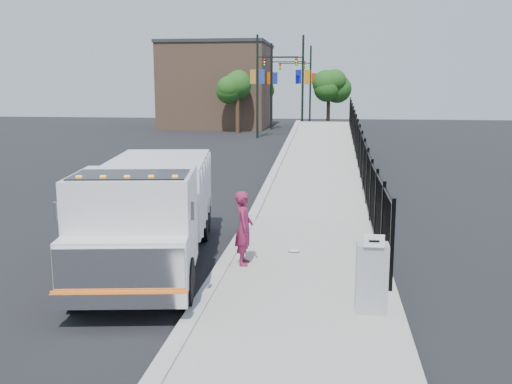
# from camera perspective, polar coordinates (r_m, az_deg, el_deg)

# --- Properties ---
(ground) EXTENTS (120.00, 120.00, 0.00)m
(ground) POSITION_cam_1_polar(r_m,az_deg,el_deg) (13.72, -2.64, -6.73)
(ground) COLOR black
(ground) RESTS_ON ground
(sidewalk) EXTENTS (3.55, 12.00, 0.12)m
(sidewalk) POSITION_cam_1_polar(r_m,az_deg,el_deg) (11.61, 5.11, -9.70)
(sidewalk) COLOR #9E998E
(sidewalk) RESTS_ON ground
(curb) EXTENTS (0.30, 12.00, 0.16)m
(curb) POSITION_cam_1_polar(r_m,az_deg,el_deg) (11.83, -4.36, -9.20)
(curb) COLOR #ADAAA3
(curb) RESTS_ON ground
(ramp) EXTENTS (3.95, 24.06, 3.19)m
(ramp) POSITION_cam_1_polar(r_m,az_deg,el_deg) (29.18, 7.03, 2.45)
(ramp) COLOR #9E998E
(ramp) RESTS_ON ground
(iron_fence) EXTENTS (0.10, 28.00, 1.80)m
(iron_fence) POSITION_cam_1_polar(r_m,az_deg,el_deg) (25.12, 10.24, 3.13)
(iron_fence) COLOR black
(iron_fence) RESTS_ON ground
(truck) EXTENTS (3.42, 7.54, 2.49)m
(truck) POSITION_cam_1_polar(r_m,az_deg,el_deg) (13.04, -10.55, -1.45)
(truck) COLOR black
(truck) RESTS_ON ground
(worker) EXTENTS (0.45, 0.64, 1.67)m
(worker) POSITION_cam_1_polar(r_m,az_deg,el_deg) (12.74, -1.22, -3.62)
(worker) COLOR maroon
(worker) RESTS_ON sidewalk
(utility_cabinet) EXTENTS (0.55, 0.40, 1.25)m
(utility_cabinet) POSITION_cam_1_polar(r_m,az_deg,el_deg) (10.34, 11.49, -8.42)
(utility_cabinet) COLOR gray
(utility_cabinet) RESTS_ON sidewalk
(arrow_sign) EXTENTS (0.35, 0.04, 0.22)m
(arrow_sign) POSITION_cam_1_polar(r_m,az_deg,el_deg) (9.92, 11.73, -4.81)
(arrow_sign) COLOR white
(arrow_sign) RESTS_ON utility_cabinet
(debris) EXTENTS (0.29, 0.29, 0.07)m
(debris) POSITION_cam_1_polar(r_m,az_deg,el_deg) (13.90, 3.81, -5.84)
(debris) COLOR silver
(debris) RESTS_ON sidewalk
(light_pole_0) EXTENTS (3.78, 0.22, 8.00)m
(light_pole_0) POSITION_cam_1_polar(r_m,az_deg,el_deg) (45.47, 0.53, 10.91)
(light_pole_0) COLOR black
(light_pole_0) RESTS_ON ground
(light_pole_1) EXTENTS (3.77, 0.22, 8.00)m
(light_pole_1) POSITION_cam_1_polar(r_m,az_deg,el_deg) (46.10, 4.31, 10.88)
(light_pole_1) COLOR black
(light_pole_1) RESTS_ON ground
(light_pole_2) EXTENTS (3.78, 0.22, 8.00)m
(light_pole_2) POSITION_cam_1_polar(r_m,az_deg,el_deg) (54.56, 1.88, 10.85)
(light_pole_2) COLOR black
(light_pole_2) RESTS_ON ground
(light_pole_3) EXTENTS (3.77, 0.22, 8.00)m
(light_pole_3) POSITION_cam_1_polar(r_m,az_deg,el_deg) (58.04, 5.15, 10.79)
(light_pole_3) COLOR black
(light_pole_3) RESTS_ON ground
(tree_0) EXTENTS (2.55, 2.55, 5.27)m
(tree_0) POSITION_cam_1_polar(r_m,az_deg,el_deg) (50.58, -1.87, 10.39)
(tree_0) COLOR #382314
(tree_0) RESTS_ON ground
(tree_1) EXTENTS (2.44, 2.44, 5.22)m
(tree_1) POSITION_cam_1_polar(r_m,az_deg,el_deg) (54.30, 7.29, 10.31)
(tree_1) COLOR #382314
(tree_1) RESTS_ON ground
(tree_2) EXTENTS (2.56, 2.56, 5.28)m
(tree_2) POSITION_cam_1_polar(r_m,az_deg,el_deg) (61.08, 0.53, 10.42)
(tree_2) COLOR #382314
(tree_2) RESTS_ON ground
(building) EXTENTS (10.00, 10.00, 8.00)m
(building) POSITION_cam_1_polar(r_m,az_deg,el_deg) (58.01, -3.83, 10.45)
(building) COLOR #8C664C
(building) RESTS_ON ground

